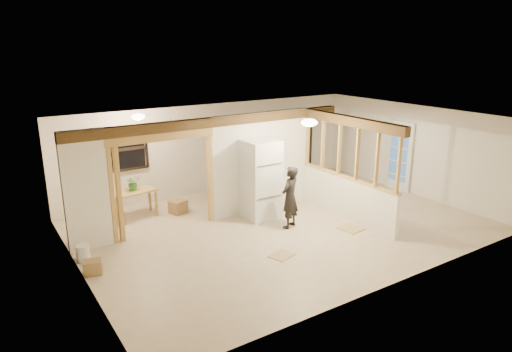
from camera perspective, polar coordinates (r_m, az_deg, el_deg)
floor at (r=10.78m, az=3.31°, el=-6.22°), size 9.00×6.50×0.01m
ceiling at (r=10.09m, az=3.54°, el=7.04°), size 9.00×6.50×0.01m
wall_back at (r=13.03m, az=-5.09°, el=3.54°), size 9.00×0.01×2.50m
wall_front at (r=8.12m, az=17.18°, el=-5.16°), size 9.00×0.01×2.50m
wall_left at (r=8.61m, az=-21.55°, el=-4.35°), size 0.01×6.50×2.50m
wall_right at (r=13.45m, az=19.08°, el=3.10°), size 0.01×6.50×2.50m
partition_left_stub at (r=9.81m, az=-20.48°, el=-1.75°), size 0.90×0.12×2.50m
partition_center at (r=11.42m, az=0.66°, el=1.76°), size 2.80×0.12×2.50m
doorway_frame at (r=10.30m, az=-11.47°, el=-1.06°), size 2.46×0.14×2.20m
header_beam_back at (r=10.58m, az=-4.78°, el=6.80°), size 7.00×0.18×0.22m
header_beam_right at (r=10.84m, az=11.67°, el=6.74°), size 0.18×3.30×0.22m
pony_wall at (r=11.29m, az=11.13°, el=-2.70°), size 0.12×3.20×1.00m
stud_partition at (r=10.98m, az=11.46°, el=3.04°), size 0.14×3.20×1.32m
window_back at (r=11.93m, az=-16.03°, el=3.24°), size 1.12×0.10×1.10m
french_door at (r=13.69m, az=17.47°, el=2.39°), size 0.12×0.86×2.00m
ceiling_dome_main at (r=9.88m, az=6.68°, el=6.66°), size 0.36×0.36×0.16m
ceiling_dome_util at (r=10.97m, az=-14.53°, el=7.21°), size 0.32×0.32×0.14m
hanging_bulb at (r=10.55m, az=-10.60°, el=5.44°), size 0.07×0.07×0.07m
refrigerator at (r=10.97m, az=0.58°, el=-0.41°), size 0.79×0.77×1.92m
woman at (r=10.45m, az=4.26°, el=-2.64°), size 0.63×0.54×1.46m
work_table at (r=11.53m, az=-15.05°, el=-3.41°), size 1.15×0.70×0.68m
potted_plant at (r=11.42m, az=-15.12°, el=-0.81°), size 0.40×0.36×0.38m
shop_vac at (r=10.50m, az=-20.61°, el=-6.20°), size 0.54×0.54×0.58m
bookshelf at (r=14.37m, az=5.10°, el=3.57°), size 0.96×0.32×1.93m
bucket at (r=9.66m, az=-20.80°, el=-8.99°), size 0.31×0.31×0.33m
box_util_a at (r=11.63m, az=-9.72°, el=-3.80°), size 0.47×0.44×0.33m
box_util_b at (r=11.25m, az=-17.08°, el=-5.06°), size 0.38×0.38×0.32m
box_front at (r=9.13m, az=-19.70°, el=-10.65°), size 0.38×0.34×0.26m
floor_panel_near at (r=10.81m, az=11.81°, el=-6.41°), size 0.56×0.56×0.02m
floor_panel_far at (r=9.33m, az=3.23°, el=-9.86°), size 0.56×0.50×0.01m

